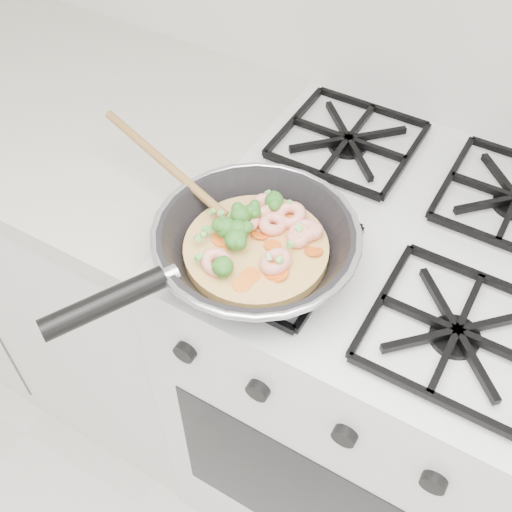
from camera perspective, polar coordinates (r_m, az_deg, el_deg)
The scene contains 3 objects.
stove at distance 1.36m, azimuth 9.36°, elevation -10.42°, with size 0.60×0.60×0.92m.
counter_left at distance 1.67m, azimuth -16.46°, elevation 1.81°, with size 1.00×0.60×0.90m.
skillet at distance 0.90m, azimuth -0.33°, elevation 1.18°, with size 0.48×0.44×0.09m.
Camera 1 is at (0.16, 1.00, 1.62)m, focal length 43.85 mm.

